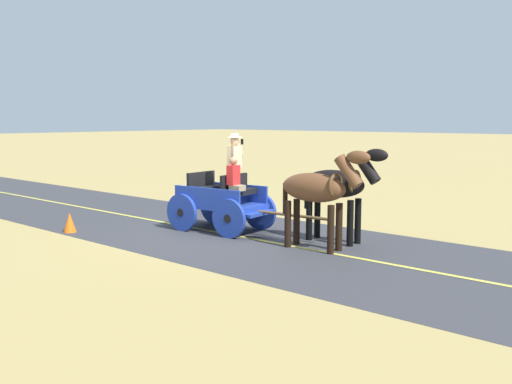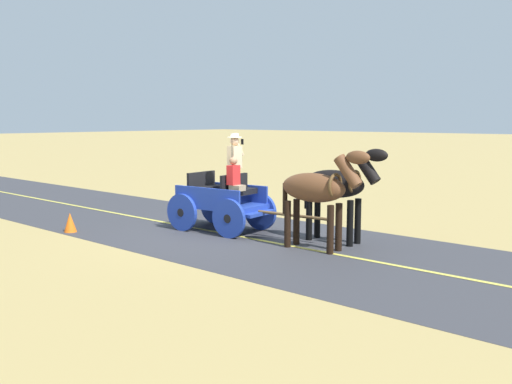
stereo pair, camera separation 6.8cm
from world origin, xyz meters
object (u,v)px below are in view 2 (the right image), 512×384
(horse_off_side, at_px, (318,190))
(horse_near_side, at_px, (338,186))
(traffic_cone, at_px, (70,222))
(horse_drawn_carriage, at_px, (224,199))

(horse_off_side, bearing_deg, horse_near_side, -174.49)
(horse_near_side, relative_size, traffic_cone, 4.42)
(horse_drawn_carriage, distance_m, horse_near_side, 3.11)
(horse_drawn_carriage, relative_size, horse_off_side, 2.04)
(horse_near_side, bearing_deg, traffic_cone, -58.83)
(horse_near_side, distance_m, horse_off_side, 0.92)
(horse_near_side, xyz_separation_m, traffic_cone, (3.48, -5.75, -1.07))
(horse_drawn_carriage, xyz_separation_m, horse_off_side, (0.18, 3.06, 0.51))
(horse_near_side, relative_size, horse_off_side, 1.00)
(horse_drawn_carriage, relative_size, traffic_cone, 9.03)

